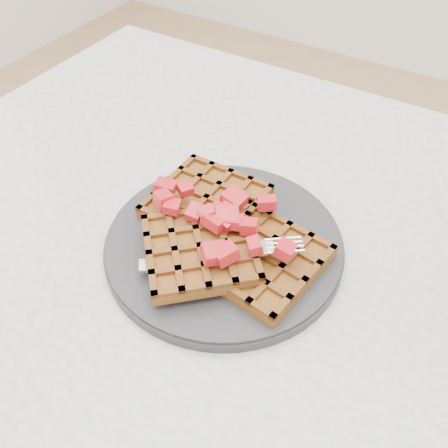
# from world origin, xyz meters

# --- Properties ---
(table) EXTENTS (1.20, 0.80, 0.75)m
(table) POSITION_xyz_m (0.00, 0.00, 0.64)
(table) COLOR silver
(table) RESTS_ON ground
(plate) EXTENTS (0.27, 0.27, 0.02)m
(plate) POSITION_xyz_m (-0.13, -0.01, 0.76)
(plate) COLOR black
(plate) RESTS_ON table
(waffles) EXTENTS (0.22, 0.21, 0.03)m
(waffles) POSITION_xyz_m (-0.13, -0.02, 0.78)
(waffles) COLOR brown
(waffles) RESTS_ON plate
(strawberry_pile) EXTENTS (0.15, 0.15, 0.02)m
(strawberry_pile) POSITION_xyz_m (-0.13, -0.01, 0.80)
(strawberry_pile) COLOR #9A0711
(strawberry_pile) RESTS_ON waffles
(fork) EXTENTS (0.16, 0.13, 0.02)m
(fork) POSITION_xyz_m (-0.10, -0.04, 0.77)
(fork) COLOR silver
(fork) RESTS_ON plate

